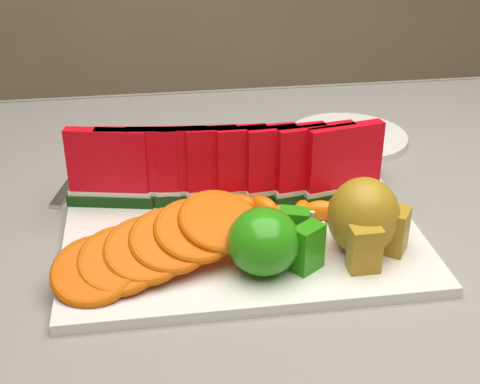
{
  "coord_description": "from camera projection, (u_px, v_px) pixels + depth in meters",
  "views": [
    {
      "loc": [
        -0.18,
        -0.64,
        1.16
      ],
      "look_at": [
        -0.08,
        0.02,
        0.81
      ],
      "focal_mm": 50.0,
      "sensor_mm": 36.0,
      "label": 1
    }
  ],
  "objects": [
    {
      "name": "table",
      "position": [
        310.0,
        306.0,
        0.82
      ],
      "size": [
        1.4,
        0.9,
        0.75
      ],
      "color": "#4A351C",
      "rests_on": "ground"
    },
    {
      "name": "tangerine_segments",
      "position": [
        257.0,
        213.0,
        0.77
      ],
      "size": [
        0.22,
        0.08,
        0.03
      ],
      "color": "orange",
      "rests_on": "platter"
    },
    {
      "name": "fork",
      "position": [
        76.0,
        174.0,
        0.91
      ],
      "size": [
        0.06,
        0.19,
        0.0
      ],
      "color": "silver",
      "rests_on": "tablecloth"
    },
    {
      "name": "watermelon_row",
      "position": [
        227.0,
        168.0,
        0.8
      ],
      "size": [
        0.39,
        0.07,
        0.1
      ],
      "color": "#08380B",
      "rests_on": "platter"
    },
    {
      "name": "orange_fan_front",
      "position": [
        158.0,
        245.0,
        0.68
      ],
      "size": [
        0.24,
        0.15,
        0.06
      ],
      "color": "#C51700",
      "rests_on": "platter"
    },
    {
      "name": "orange_fan_back",
      "position": [
        244.0,
        162.0,
        0.87
      ],
      "size": [
        0.38,
        0.1,
        0.05
      ],
      "color": "#C51700",
      "rests_on": "platter"
    },
    {
      "name": "tablecloth",
      "position": [
        313.0,
        264.0,
        0.79
      ],
      "size": [
        1.53,
        1.03,
        0.2
      ],
      "color": "gray",
      "rests_on": "table"
    },
    {
      "name": "side_plate",
      "position": [
        347.0,
        137.0,
        1.01
      ],
      "size": [
        0.19,
        0.19,
        0.01
      ],
      "color": "silver",
      "rests_on": "tablecloth"
    },
    {
      "name": "platter",
      "position": [
        241.0,
        231.0,
        0.77
      ],
      "size": [
        0.4,
        0.3,
        0.01
      ],
      "color": "silver",
      "rests_on": "tablecloth"
    },
    {
      "name": "apple_cluster",
      "position": [
        270.0,
        241.0,
        0.68
      ],
      "size": [
        0.11,
        0.09,
        0.07
      ],
      "color": "#1A9411",
      "rests_on": "platter"
    },
    {
      "name": "pear_cluster",
      "position": [
        366.0,
        219.0,
        0.71
      ],
      "size": [
        0.1,
        0.1,
        0.09
      ],
      "color": "#9B6115",
      "rests_on": "platter"
    }
  ]
}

